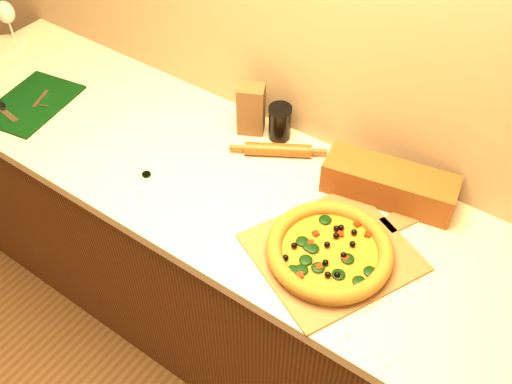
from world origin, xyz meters
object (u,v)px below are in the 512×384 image
Objects in this scene: cutting_board at (31,103)px; wine_glass at (6,13)px; dark_jar at (280,122)px; pizza at (330,251)px; rolling_pin at (278,150)px; side_plate at (3,45)px; pizza_peel at (337,250)px.

cutting_board is 2.09× the size of wine_glass.
dark_jar is (0.85, 0.37, 0.06)m from cutting_board.
rolling_pin is (-0.36, 0.28, -0.01)m from pizza.
side_plate is at bearing -175.79° from rolling_pin.
side_plate is (-1.31, -0.10, -0.02)m from rolling_pin.
dark_jar is (1.25, 0.12, -0.06)m from wine_glass.
pizza_peel is 0.44m from rolling_pin.
cutting_board reaches higher than side_plate.
side_plate is at bearing -172.09° from dark_jar.
pizza reaches higher than pizza_peel.
dark_jar is at bearing 13.68° from cutting_board.
wine_glass reaches higher than side_plate.
pizza is 1.25m from cutting_board.
pizza_peel is 4.78× the size of dark_jar.
pizza_peel is 3.40× the size of wine_glass.
wine_glass is 1.29× the size of side_plate.
cutting_board is at bearing -179.28° from pizza.
pizza reaches higher than rolling_pin.
wine_glass reaches higher than rolling_pin.
pizza_peel is 1.63× the size of cutting_board.
rolling_pin is 2.27× the size of dark_jar.
wine_glass reaches higher than pizza_peel.
wine_glass is at bearing -174.44° from dark_jar.
cutting_board is at bearing -152.29° from pizza_peel.
dark_jar is at bearing 167.32° from pizza_peel.
cutting_board reaches higher than pizza_peel.
cutting_board is 2.94× the size of dark_jar.
pizza_peel is at bearing -6.81° from wine_glass.
pizza_peel is at bearing -4.95° from side_plate.
rolling_pin is 1.31m from side_plate.
side_plate reaches higher than pizza_peel.
rolling_pin reaches higher than side_plate.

